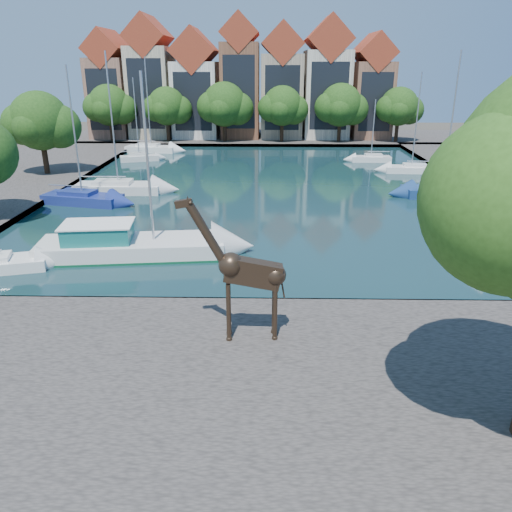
% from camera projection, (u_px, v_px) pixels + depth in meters
% --- Properties ---
extents(ground, '(160.00, 160.00, 0.00)m').
position_uv_depth(ground, '(269.00, 307.00, 23.40)').
color(ground, '#38332B').
rests_on(ground, ground).
extents(water_basin, '(38.00, 50.00, 0.08)m').
position_uv_depth(water_basin, '(268.00, 188.00, 45.78)').
color(water_basin, black).
rests_on(water_basin, ground).
extents(near_quay, '(50.00, 14.00, 0.50)m').
position_uv_depth(near_quay, '(269.00, 395.00, 16.78)').
color(near_quay, '#4E4844').
rests_on(near_quay, ground).
extents(far_quay, '(60.00, 16.00, 0.50)m').
position_uv_depth(far_quay, '(267.00, 138.00, 75.55)').
color(far_quay, '#4E4844').
rests_on(far_quay, ground).
extents(townhouse_west_end, '(5.44, 9.18, 14.93)m').
position_uv_depth(townhouse_west_end, '(112.00, 88.00, 73.42)').
color(townhouse_west_end, '#8F634E').
rests_on(townhouse_west_end, far_quay).
extents(townhouse_west_mid, '(5.94, 9.18, 16.79)m').
position_uv_depth(townhouse_west_mid, '(152.00, 82.00, 72.99)').
color(townhouse_west_mid, '#BFB193').
rests_on(townhouse_west_mid, far_quay).
extents(townhouse_west_inner, '(6.43, 9.18, 15.15)m').
position_uv_depth(townhouse_west_inner, '(196.00, 88.00, 73.19)').
color(townhouse_west_inner, silver).
rests_on(townhouse_west_inner, far_quay).
extents(townhouse_center, '(5.44, 9.18, 16.93)m').
position_uv_depth(townhouse_center, '(240.00, 81.00, 72.70)').
color(townhouse_center, brown).
rests_on(townhouse_center, far_quay).
extents(townhouse_east_inner, '(5.94, 9.18, 15.79)m').
position_uv_depth(townhouse_east_inner, '(282.00, 86.00, 72.81)').
color(townhouse_east_inner, tan).
rests_on(townhouse_east_inner, far_quay).
extents(townhouse_east_mid, '(6.43, 9.18, 16.65)m').
position_uv_depth(townhouse_east_mid, '(326.00, 83.00, 72.56)').
color(townhouse_east_mid, beige).
rests_on(townhouse_east_mid, far_quay).
extents(townhouse_east_end, '(5.44, 9.18, 14.43)m').
position_uv_depth(townhouse_east_end, '(370.00, 90.00, 72.79)').
color(townhouse_east_end, brown).
rests_on(townhouse_east_end, far_quay).
extents(far_tree_far_west, '(7.28, 5.60, 7.68)m').
position_uv_depth(far_tree_far_west, '(110.00, 106.00, 69.06)').
color(far_tree_far_west, '#332114').
rests_on(far_tree_far_west, far_quay).
extents(far_tree_west, '(6.76, 5.20, 7.36)m').
position_uv_depth(far_tree_west, '(167.00, 107.00, 68.95)').
color(far_tree_west, '#332114').
rests_on(far_tree_west, far_quay).
extents(far_tree_mid_west, '(7.80, 6.00, 8.00)m').
position_uv_depth(far_tree_mid_west, '(225.00, 106.00, 68.72)').
color(far_tree_mid_west, '#332114').
rests_on(far_tree_mid_west, far_quay).
extents(far_tree_mid_east, '(7.02, 5.40, 7.52)m').
position_uv_depth(far_tree_mid_east, '(283.00, 107.00, 68.62)').
color(far_tree_mid_east, '#332114').
rests_on(far_tree_mid_east, far_quay).
extents(far_tree_east, '(7.54, 5.80, 7.84)m').
position_uv_depth(far_tree_east, '(341.00, 106.00, 68.43)').
color(far_tree_east, '#332114').
rests_on(far_tree_east, far_quay).
extents(far_tree_far_east, '(6.76, 5.20, 7.36)m').
position_uv_depth(far_tree_far_east, '(400.00, 108.00, 68.34)').
color(far_tree_far_east, '#332114').
rests_on(far_tree_far_east, far_quay).
extents(side_tree_left_far, '(7.28, 5.60, 7.88)m').
position_uv_depth(side_tree_left_far, '(41.00, 123.00, 48.00)').
color(side_tree_left_far, '#332114').
rests_on(side_tree_left_far, left_quay).
extents(giraffe_statue, '(3.98, 0.79, 5.69)m').
position_uv_depth(giraffe_statue, '(245.00, 272.00, 18.93)').
color(giraffe_statue, '#322419').
rests_on(giraffe_statue, near_quay).
extents(motorsailer, '(10.98, 4.30, 10.27)m').
position_uv_depth(motorsailer, '(126.00, 243.00, 29.21)').
color(motorsailer, silver).
rests_on(motorsailer, water_basin).
extents(sailboat_left_b, '(6.69, 3.56, 10.58)m').
position_uv_depth(sailboat_left_b, '(83.00, 197.00, 40.27)').
color(sailboat_left_b, navy).
rests_on(sailboat_left_b, water_basin).
extents(sailboat_left_c, '(7.46, 2.68, 11.61)m').
position_uv_depth(sailboat_left_c, '(119.00, 186.00, 43.84)').
color(sailboat_left_c, silver).
rests_on(sailboat_left_c, water_basin).
extents(sailboat_left_d, '(4.63, 2.88, 9.23)m').
position_uv_depth(sailboat_left_d, '(139.00, 156.00, 58.20)').
color(sailboat_left_d, silver).
rests_on(sailboat_left_d, water_basin).
extents(sailboat_left_e, '(6.62, 3.06, 11.43)m').
position_uv_depth(sailboat_left_e, '(151.00, 147.00, 64.18)').
color(sailboat_left_e, white).
rests_on(sailboat_left_e, water_basin).
extents(sailboat_right_b, '(6.92, 3.10, 11.65)m').
position_uv_depth(sailboat_right_b, '(443.00, 189.00, 42.74)').
color(sailboat_right_b, navy).
rests_on(sailboat_right_b, water_basin).
extents(sailboat_right_c, '(5.43, 2.20, 9.91)m').
position_uv_depth(sailboat_right_c, '(411.00, 168.00, 51.96)').
color(sailboat_right_c, silver).
rests_on(sailboat_right_c, water_basin).
extents(sailboat_right_d, '(4.50, 1.60, 6.94)m').
position_uv_depth(sailboat_right_d, '(371.00, 157.00, 57.81)').
color(sailboat_right_d, silver).
rests_on(sailboat_right_d, water_basin).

